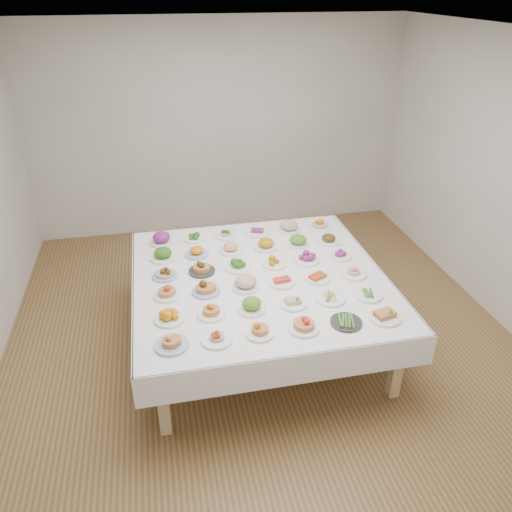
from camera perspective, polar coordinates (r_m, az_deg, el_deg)
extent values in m
plane|color=olive|center=(5.25, 0.17, -7.91)|extent=(5.00, 5.00, 0.00)
cube|color=silver|center=(4.21, 0.24, 24.18)|extent=(5.00, 5.00, 0.02)
cube|color=silver|center=(6.89, -4.32, 14.20)|extent=(5.00, 0.02, 2.80)
cube|color=silver|center=(2.54, 12.65, -15.74)|extent=(5.00, 0.02, 2.80)
cube|color=silver|center=(5.60, 26.33, 7.73)|extent=(0.02, 5.00, 2.80)
cube|color=white|center=(4.64, 0.38, -2.61)|extent=(2.30, 2.30, 0.06)
cube|color=white|center=(5.68, -2.09, 2.41)|extent=(2.32, 0.01, 0.28)
cube|color=white|center=(3.82, 4.16, -12.93)|extent=(2.32, 0.02, 0.28)
cube|color=white|center=(5.04, 13.27, -2.17)|extent=(0.02, 2.32, 0.28)
cube|color=white|center=(4.64, -13.71, -5.24)|extent=(0.02, 2.32, 0.28)
cube|color=#D3BA87|center=(4.04, -10.63, -15.79)|extent=(0.09, 0.09, 0.69)
cube|color=#D3BA87|center=(4.43, 15.82, -11.76)|extent=(0.09, 0.09, 0.69)
cube|color=#D3BA87|center=(5.59, -11.55, -1.80)|extent=(0.09, 0.09, 0.69)
cube|color=#D3BA87|center=(5.88, 7.61, 0.20)|extent=(0.09, 0.09, 0.69)
cylinder|color=#4C66B2|center=(3.85, -9.58, -10.03)|extent=(0.26, 0.26, 0.02)
cylinder|color=white|center=(3.86, -4.48, -9.51)|extent=(0.24, 0.24, 0.02)
cylinder|color=white|center=(3.91, 0.46, -8.81)|extent=(0.23, 0.23, 0.02)
cylinder|color=white|center=(3.98, 5.48, -8.21)|extent=(0.25, 0.25, 0.02)
cylinder|color=#2D2A28|center=(4.08, 10.25, -7.50)|extent=(0.25, 0.25, 0.02)
cylinder|color=white|center=(4.20, 14.45, -6.82)|extent=(0.26, 0.26, 0.02)
cylinder|color=white|center=(4.12, -9.80, -7.09)|extent=(0.25, 0.25, 0.02)
cylinder|color=white|center=(4.12, -5.11, -6.64)|extent=(0.23, 0.23, 0.02)
cylinder|color=white|center=(4.17, -0.49, -6.10)|extent=(0.23, 0.23, 0.02)
cylinder|color=white|center=(4.24, 4.24, -5.48)|extent=(0.23, 0.23, 0.02)
cylinder|color=white|center=(4.34, 8.47, -4.86)|extent=(0.26, 0.26, 0.02)
cylinder|color=white|center=(4.45, 12.63, -4.39)|extent=(0.25, 0.25, 0.02)
cylinder|color=white|center=(4.40, -10.11, -4.47)|extent=(0.23, 0.23, 0.02)
cylinder|color=#4C66B2|center=(4.41, -5.72, -4.06)|extent=(0.25, 0.25, 0.02)
cylinder|color=white|center=(4.45, -1.19, -3.56)|extent=(0.24, 0.24, 0.02)
cylinder|color=white|center=(4.52, 2.96, -3.06)|extent=(0.24, 0.24, 0.02)
cylinder|color=white|center=(4.60, 7.02, -2.60)|extent=(0.23, 0.23, 0.02)
cylinder|color=white|center=(4.72, 11.06, -2.06)|extent=(0.24, 0.24, 0.02)
cylinder|color=#4C66B2|center=(4.69, -10.34, -2.26)|extent=(0.23, 0.23, 0.02)
cylinder|color=#2D2A28|center=(4.71, -6.20, -1.76)|extent=(0.24, 0.24, 0.02)
cylinder|color=white|center=(4.74, -2.05, -1.35)|extent=(0.25, 0.25, 0.02)
cylinder|color=white|center=(4.80, 2.06, -0.98)|extent=(0.22, 0.22, 0.02)
cylinder|color=white|center=(4.89, 5.76, -0.51)|extent=(0.25, 0.25, 0.02)
cylinder|color=white|center=(5.00, 9.53, -0.07)|extent=(0.22, 0.22, 0.02)
cylinder|color=white|center=(4.99, -10.54, -0.21)|extent=(0.26, 0.26, 0.02)
cylinder|color=#4C66B2|center=(5.00, -6.77, 0.18)|extent=(0.23, 0.23, 0.02)
cylinder|color=white|center=(5.04, -2.89, 0.59)|extent=(0.23, 0.23, 0.02)
cylinder|color=white|center=(5.10, 1.13, 0.99)|extent=(0.24, 0.24, 0.02)
cylinder|color=white|center=(5.18, 4.82, 1.36)|extent=(0.23, 0.23, 0.02)
cylinder|color=white|center=(5.27, 8.27, 1.63)|extent=(0.23, 0.23, 0.02)
cylinder|color=white|center=(5.28, -10.70, 1.52)|extent=(0.24, 0.24, 0.02)
cylinder|color=white|center=(5.30, -7.08, 1.93)|extent=(0.22, 0.22, 0.02)
cylinder|color=white|center=(5.34, -3.46, 2.31)|extent=(0.23, 0.23, 0.02)
cylinder|color=white|center=(5.39, 0.15, 2.65)|extent=(0.26, 0.26, 0.02)
cylinder|color=white|center=(5.47, 3.79, 2.98)|extent=(0.24, 0.24, 0.02)
cylinder|color=white|center=(5.57, 7.24, 3.29)|extent=(0.25, 0.25, 0.02)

